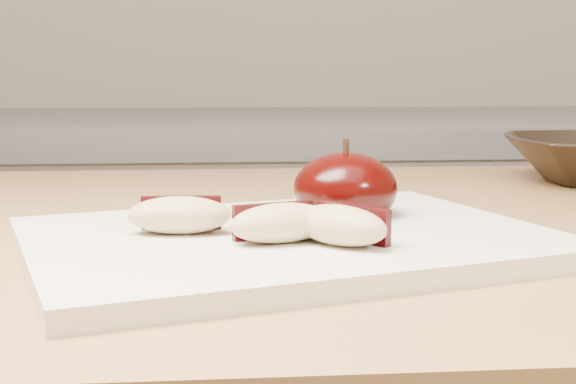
{
  "coord_description": "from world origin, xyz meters",
  "views": [
    {
      "loc": [
        0.03,
        -0.1,
        1.01
      ],
      "look_at": [
        0.07,
        0.39,
        0.94
      ],
      "focal_mm": 50.0,
      "sensor_mm": 36.0,
      "label": 1
    }
  ],
  "objects": [
    {
      "name": "cutting_board",
      "position": [
        0.07,
        0.39,
        0.91
      ],
      "size": [
        0.37,
        0.32,
        0.01
      ],
      "primitive_type": "cube",
      "rotation": [
        0.0,
        0.0,
        0.3
      ],
      "color": "silver",
      "rests_on": "island_counter"
    },
    {
      "name": "apple_wedge_b",
      "position": [
        0.07,
        0.36,
        0.92
      ],
      "size": [
        0.07,
        0.05,
        0.02
      ],
      "rotation": [
        0.0,
        0.0,
        0.33
      ],
      "color": "tan",
      "rests_on": "cutting_board"
    },
    {
      "name": "apple_wedge_a",
      "position": [
        0.01,
        0.39,
        0.92
      ],
      "size": [
        0.07,
        0.04,
        0.02
      ],
      "rotation": [
        0.0,
        0.0,
        -0.06
      ],
      "color": "tan",
      "rests_on": "cutting_board"
    },
    {
      "name": "apple_half",
      "position": [
        0.12,
        0.45,
        0.93
      ],
      "size": [
        0.08,
        0.08,
        0.06
      ],
      "rotation": [
        0.0,
        0.0,
        -0.14
      ],
      "color": "black",
      "rests_on": "cutting_board"
    },
    {
      "name": "apple_wedge_c",
      "position": [
        0.1,
        0.35,
        0.92
      ],
      "size": [
        0.07,
        0.07,
        0.02
      ],
      "rotation": [
        0.0,
        0.0,
        -0.81
      ],
      "color": "tan",
      "rests_on": "cutting_board"
    }
  ]
}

